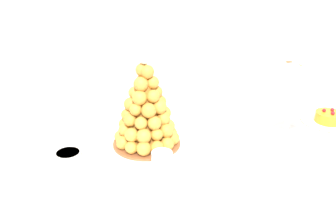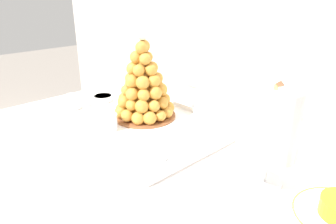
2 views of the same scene
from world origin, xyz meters
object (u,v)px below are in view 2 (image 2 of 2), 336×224
object	(u,v)px
creme_brulee_ramekin	(103,98)
dessert_cup_left	(73,102)
dessert_cup_mid_left	(108,123)
macaron_goblet	(269,123)
croquembouche	(144,85)
wine_glass	(194,81)
dessert_cup_centre	(159,150)
serving_tray	(134,121)

from	to	relation	value
creme_brulee_ramekin	dessert_cup_left	bearing A→B (deg)	-89.38
dessert_cup_mid_left	creme_brulee_ramekin	distance (m)	0.30
dessert_cup_left	macaron_goblet	xyz separation A→B (m)	(0.77, 0.11, 0.13)
dessert_cup_left	dessert_cup_mid_left	xyz separation A→B (m)	(0.26, -0.01, -0.00)
dessert_cup_mid_left	croquembouche	bearing A→B (deg)	91.35
wine_glass	dessert_cup_centre	bearing A→B (deg)	-61.67
croquembouche	creme_brulee_ramekin	bearing A→B (deg)	-176.91
croquembouche	wine_glass	bearing A→B (deg)	67.18
macaron_goblet	dessert_cup_mid_left	bearing A→B (deg)	-167.09
serving_tray	dessert_cup_left	bearing A→B (deg)	-159.45
dessert_cup_mid_left	creme_brulee_ramekin	world-z (taller)	dessert_cup_mid_left
creme_brulee_ramekin	serving_tray	bearing A→B (deg)	-8.10
serving_tray	wine_glass	size ratio (longest dim) A/B	4.07
dessert_cup_centre	wine_glass	distance (m)	0.40
dessert_cup_left	wine_glass	bearing A→B (deg)	44.59
serving_tray	dessert_cup_centre	world-z (taller)	dessert_cup_centre
creme_brulee_ramekin	macaron_goblet	world-z (taller)	macaron_goblet
dessert_cup_left	serving_tray	bearing A→B (deg)	20.55
dessert_cup_mid_left	macaron_goblet	size ratio (longest dim) A/B	0.24
creme_brulee_ramekin	macaron_goblet	size ratio (longest dim) A/B	0.31
creme_brulee_ramekin	macaron_goblet	bearing A→B (deg)	-2.13
dessert_cup_mid_left	dessert_cup_centre	bearing A→B (deg)	-0.26
serving_tray	creme_brulee_ramekin	size ratio (longest dim) A/B	8.42
serving_tray	croquembouche	bearing A→B (deg)	91.05
croquembouche	wine_glass	distance (m)	0.20
dessert_cup_left	dessert_cup_centre	distance (m)	0.52
macaron_goblet	croquembouche	bearing A→B (deg)	175.24
wine_glass	serving_tray	bearing A→B (deg)	-107.97
dessert_cup_mid_left	creme_brulee_ramekin	size ratio (longest dim) A/B	0.78
croquembouche	dessert_cup_left	bearing A→B (deg)	-150.13
dessert_cup_centre	macaron_goblet	distance (m)	0.31
dessert_cup_left	croquembouche	bearing A→B (deg)	29.87
croquembouche	creme_brulee_ramekin	xyz separation A→B (m)	(-0.26, -0.01, -0.11)
dessert_cup_centre	creme_brulee_ramekin	xyz separation A→B (m)	(-0.52, 0.15, -0.01)
serving_tray	dessert_cup_left	xyz separation A→B (m)	(-0.26, -0.10, 0.03)
dessert_cup_centre	creme_brulee_ramekin	bearing A→B (deg)	164.21
dessert_cup_centre	wine_glass	size ratio (longest dim) A/B	0.31
dessert_cup_centre	creme_brulee_ramekin	distance (m)	0.54
serving_tray	wine_glass	bearing A→B (deg)	72.03
wine_glass	creme_brulee_ramekin	bearing A→B (deg)	-149.81
macaron_goblet	serving_tray	bearing A→B (deg)	-179.08
creme_brulee_ramekin	wine_glass	bearing A→B (deg)	30.19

